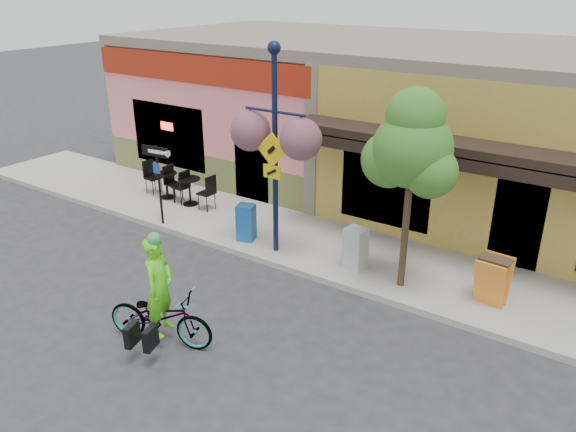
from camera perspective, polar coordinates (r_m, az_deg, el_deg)
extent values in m
plane|color=#2D2D30|center=(12.62, -2.18, -6.36)|extent=(90.00, 90.00, 0.00)
cube|color=#9E9B93|center=(14.06, 2.62, -2.78)|extent=(24.00, 3.00, 0.15)
cube|color=#A8A59E|center=(12.97, -0.75, -5.09)|extent=(24.00, 0.12, 0.15)
imported|color=maroon|center=(10.57, -12.84, -9.94)|extent=(2.17, 1.27, 1.08)
imported|color=#57F019|center=(10.33, -12.84, -8.19)|extent=(0.62, 0.78, 1.87)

